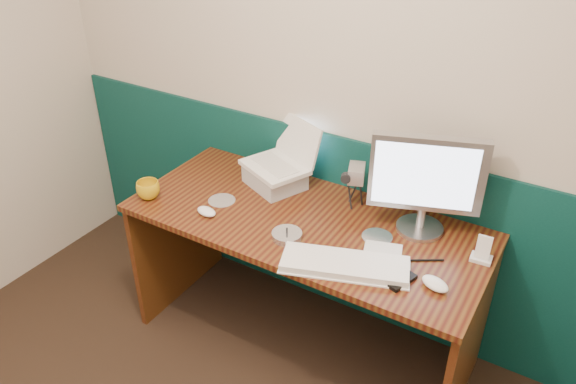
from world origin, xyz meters
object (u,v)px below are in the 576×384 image
Objects in this scene: camcorder at (356,186)px; mug at (148,190)px; monitor at (426,184)px; laptop at (274,146)px; desk at (304,284)px; keyboard at (345,265)px.

mug is at bearing -173.28° from camcorder.
monitor is 1.26m from mug.
laptop is at bearing 160.87° from monitor.
monitor is (0.46, 0.18, 0.61)m from desk.
monitor is 2.32× the size of camcorder.
desk is at bearing 17.07° from mug.
keyboard is (-0.16, -0.40, -0.22)m from monitor.
laptop is 0.65× the size of monitor.
laptop is at bearing 146.58° from desk.
laptop is at bearing 125.87° from keyboard.
camcorder is (0.13, 0.22, 0.47)m from desk.
monitor reaches higher than desk.
camcorder is (-0.16, 0.43, 0.08)m from keyboard.
keyboard is at bearing 0.26° from mug.
desk is 0.67m from laptop.
camcorder reaches higher than desk.
desk is 8.06× the size of camcorder.
keyboard is 1.02m from mug.
mug is at bearing 160.89° from keyboard.
camcorder is at bearing 28.75° from laptop.
desk is at bearing 124.67° from keyboard.
camcorder is (0.41, 0.04, -0.11)m from laptop.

